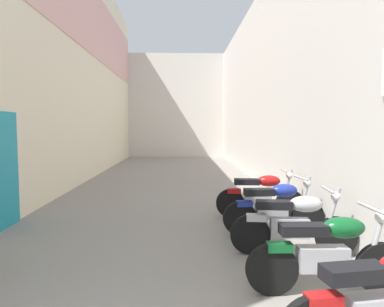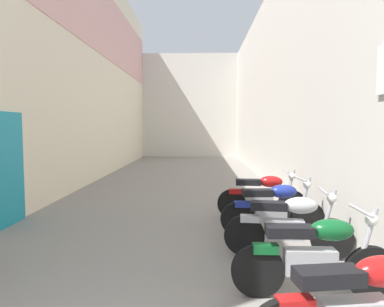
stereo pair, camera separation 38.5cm
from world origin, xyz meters
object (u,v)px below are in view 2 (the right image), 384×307
at_px(motorcycle_nearest, 362,307).
at_px(motorcycle_fifth, 262,195).
at_px(motorcycle_second, 316,254).
at_px(motorcycle_third, 288,224).
at_px(motorcycle_fourth, 273,207).

xyz_separation_m(motorcycle_nearest, motorcycle_fifth, (0.00, 4.57, 0.00)).
bearing_deg(motorcycle_nearest, motorcycle_second, 89.99).
bearing_deg(motorcycle_nearest, motorcycle_third, 90.00).
distance_m(motorcycle_fourth, motorcycle_fifth, 1.13).
height_order(motorcycle_second, motorcycle_fifth, same).
relative_size(motorcycle_second, motorcycle_fourth, 1.00).
bearing_deg(motorcycle_nearest, motorcycle_fourth, 90.00).
height_order(motorcycle_nearest, motorcycle_fifth, same).
relative_size(motorcycle_nearest, motorcycle_fourth, 1.00).
xyz_separation_m(motorcycle_second, motorcycle_fourth, (-0.00, 2.30, 0.00)).
relative_size(motorcycle_nearest, motorcycle_fifth, 1.00).
xyz_separation_m(motorcycle_third, motorcycle_fourth, (0.00, 1.07, 0.00)).
relative_size(motorcycle_nearest, motorcycle_third, 1.00).
xyz_separation_m(motorcycle_fourth, motorcycle_fifth, (-0.00, 1.13, 0.00)).
bearing_deg(motorcycle_second, motorcycle_third, 90.00).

